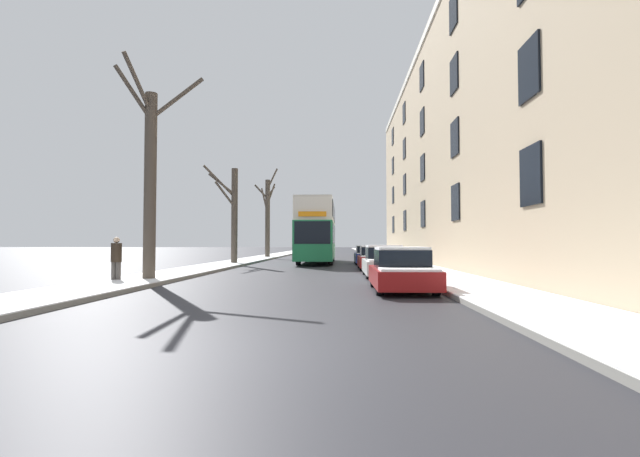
{
  "coord_description": "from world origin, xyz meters",
  "views": [
    {
      "loc": [
        1.72,
        -5.91,
        1.51
      ],
      "look_at": [
        0.39,
        21.19,
        2.45
      ],
      "focal_mm": 24.0,
      "sensor_mm": 36.0,
      "label": 1
    }
  ],
  "objects_px": {
    "parked_car_2": "(374,258)",
    "parked_car_3": "(368,255)",
    "bare_tree_left_0": "(150,175)",
    "double_decker_bus": "(317,229)",
    "parked_car_0": "(402,271)",
    "bare_tree_left_2": "(268,215)",
    "parked_car_1": "(384,262)",
    "oncoming_van": "(311,246)",
    "pedestrian_left_sidewalk": "(116,258)",
    "bare_tree_left_1": "(233,213)"
  },
  "relations": [
    {
      "from": "parked_car_3",
      "to": "oncoming_van",
      "type": "height_order",
      "value": "oncoming_van"
    },
    {
      "from": "oncoming_van",
      "to": "parked_car_2",
      "type": "bearing_deg",
      "value": -75.98
    },
    {
      "from": "bare_tree_left_2",
      "to": "bare_tree_left_1",
      "type": "bearing_deg",
      "value": -90.67
    },
    {
      "from": "bare_tree_left_2",
      "to": "pedestrian_left_sidewalk",
      "type": "bearing_deg",
      "value": -91.96
    },
    {
      "from": "parked_car_3",
      "to": "oncoming_van",
      "type": "bearing_deg",
      "value": 109.76
    },
    {
      "from": "double_decker_bus",
      "to": "pedestrian_left_sidewalk",
      "type": "xyz_separation_m",
      "value": [
        -6.55,
        -17.24,
        -1.66
      ]
    },
    {
      "from": "bare_tree_left_0",
      "to": "parked_car_1",
      "type": "xyz_separation_m",
      "value": [
        9.34,
        3.27,
        -3.5
      ]
    },
    {
      "from": "parked_car_0",
      "to": "parked_car_1",
      "type": "relative_size",
      "value": 0.89
    },
    {
      "from": "bare_tree_left_1",
      "to": "bare_tree_left_2",
      "type": "relative_size",
      "value": 0.75
    },
    {
      "from": "parked_car_0",
      "to": "bare_tree_left_2",
      "type": "bearing_deg",
      "value": 107.76
    },
    {
      "from": "parked_car_2",
      "to": "parked_car_1",
      "type": "bearing_deg",
      "value": -90.0
    },
    {
      "from": "parked_car_3",
      "to": "pedestrian_left_sidewalk",
      "type": "bearing_deg",
      "value": -123.49
    },
    {
      "from": "oncoming_van",
      "to": "pedestrian_left_sidewalk",
      "type": "xyz_separation_m",
      "value": [
        -5.23,
        -29.69,
        -0.31
      ]
    },
    {
      "from": "bare_tree_left_0",
      "to": "double_decker_bus",
      "type": "bearing_deg",
      "value": 71.41
    },
    {
      "from": "parked_car_2",
      "to": "parked_car_3",
      "type": "xyz_separation_m",
      "value": [
        0.0,
        6.2,
        -0.01
      ]
    },
    {
      "from": "double_decker_bus",
      "to": "oncoming_van",
      "type": "relative_size",
      "value": 2.28
    },
    {
      "from": "bare_tree_left_0",
      "to": "double_decker_bus",
      "type": "xyz_separation_m",
      "value": [
        5.59,
        16.62,
        -1.54
      ]
    },
    {
      "from": "parked_car_0",
      "to": "oncoming_van",
      "type": "height_order",
      "value": "oncoming_van"
    },
    {
      "from": "double_decker_bus",
      "to": "parked_car_1",
      "type": "bearing_deg",
      "value": -74.3
    },
    {
      "from": "bare_tree_left_1",
      "to": "pedestrian_left_sidewalk",
      "type": "xyz_separation_m",
      "value": [
        -0.78,
        -14.05,
        -2.71
      ]
    },
    {
      "from": "parked_car_3",
      "to": "pedestrian_left_sidewalk",
      "type": "distance_m",
      "value": 18.68
    },
    {
      "from": "parked_car_0",
      "to": "parked_car_2",
      "type": "height_order",
      "value": "parked_car_0"
    },
    {
      "from": "parked_car_0",
      "to": "double_decker_bus",
      "type": "bearing_deg",
      "value": 101.12
    },
    {
      "from": "bare_tree_left_2",
      "to": "pedestrian_left_sidewalk",
      "type": "xyz_separation_m",
      "value": [
        -0.94,
        -27.39,
        -3.45
      ]
    },
    {
      "from": "oncoming_van",
      "to": "parked_car_3",
      "type": "bearing_deg",
      "value": -70.24
    },
    {
      "from": "oncoming_van",
      "to": "bare_tree_left_1",
      "type": "bearing_deg",
      "value": -105.89
    },
    {
      "from": "bare_tree_left_0",
      "to": "pedestrian_left_sidewalk",
      "type": "xyz_separation_m",
      "value": [
        -0.96,
        -0.62,
        -3.2
      ]
    },
    {
      "from": "bare_tree_left_0",
      "to": "bare_tree_left_2",
      "type": "distance_m",
      "value": 26.77
    },
    {
      "from": "bare_tree_left_1",
      "to": "bare_tree_left_2",
      "type": "distance_m",
      "value": 13.36
    },
    {
      "from": "pedestrian_left_sidewalk",
      "to": "bare_tree_left_1",
      "type": "bearing_deg",
      "value": -95.55
    },
    {
      "from": "bare_tree_left_0",
      "to": "pedestrian_left_sidewalk",
      "type": "distance_m",
      "value": 3.4
    },
    {
      "from": "double_decker_bus",
      "to": "parked_car_2",
      "type": "relative_size",
      "value": 2.84
    },
    {
      "from": "bare_tree_left_0",
      "to": "parked_car_2",
      "type": "height_order",
      "value": "bare_tree_left_0"
    },
    {
      "from": "parked_car_1",
      "to": "parked_car_3",
      "type": "bearing_deg",
      "value": 90.0
    },
    {
      "from": "bare_tree_left_2",
      "to": "parked_car_1",
      "type": "height_order",
      "value": "bare_tree_left_2"
    },
    {
      "from": "bare_tree_left_0",
      "to": "parked_car_3",
      "type": "height_order",
      "value": "bare_tree_left_0"
    },
    {
      "from": "parked_car_1",
      "to": "parked_car_2",
      "type": "bearing_deg",
      "value": 90.0
    },
    {
      "from": "parked_car_2",
      "to": "pedestrian_left_sidewalk",
      "type": "bearing_deg",
      "value": -137.7
    },
    {
      "from": "parked_car_0",
      "to": "pedestrian_left_sidewalk",
      "type": "height_order",
      "value": "pedestrian_left_sidewalk"
    },
    {
      "from": "parked_car_0",
      "to": "pedestrian_left_sidewalk",
      "type": "bearing_deg",
      "value": 169.81
    },
    {
      "from": "parked_car_0",
      "to": "parked_car_3",
      "type": "xyz_separation_m",
      "value": [
        0.0,
        17.43,
        -0.01
      ]
    },
    {
      "from": "bare_tree_left_0",
      "to": "parked_car_1",
      "type": "relative_size",
      "value": 1.92
    },
    {
      "from": "parked_car_1",
      "to": "parked_car_2",
      "type": "relative_size",
      "value": 1.09
    },
    {
      "from": "parked_car_0",
      "to": "parked_car_3",
      "type": "distance_m",
      "value": 17.43
    },
    {
      "from": "bare_tree_left_2",
      "to": "parked_car_2",
      "type": "xyz_separation_m",
      "value": [
        9.37,
        -18.01,
        -3.77
      ]
    },
    {
      "from": "double_decker_bus",
      "to": "parked_car_2",
      "type": "height_order",
      "value": "double_decker_bus"
    },
    {
      "from": "parked_car_1",
      "to": "parked_car_2",
      "type": "xyz_separation_m",
      "value": [
        -0.0,
        5.49,
        -0.02
      ]
    },
    {
      "from": "parked_car_1",
      "to": "oncoming_van",
      "type": "xyz_separation_m",
      "value": [
        -5.07,
        25.8,
        0.61
      ]
    },
    {
      "from": "pedestrian_left_sidewalk",
      "to": "oncoming_van",
      "type": "bearing_deg",
      "value": -102.36
    },
    {
      "from": "oncoming_van",
      "to": "pedestrian_left_sidewalk",
      "type": "distance_m",
      "value": 30.15
    }
  ]
}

